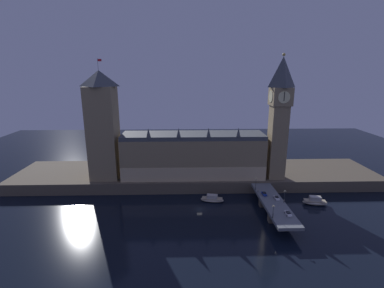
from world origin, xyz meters
name	(u,v)px	position (x,y,z in m)	size (l,w,h in m)	color
ground_plane	(200,209)	(0.00, 0.00, 0.00)	(400.00, 400.00, 0.00)	black
embankment	(196,175)	(0.00, 39.00, 3.26)	(220.00, 42.00, 6.51)	brown
parliament_hall	(193,155)	(-2.31, 30.52, 19.14)	(81.57, 20.37, 30.47)	#8E7A56
clock_tower	(279,115)	(45.26, 26.02, 43.21)	(11.16, 11.27, 69.38)	#8E7A56
victoria_tower	(103,126)	(-53.04, 29.18, 37.01)	(15.67, 15.67, 66.71)	#8E7A56
bridge	(273,205)	(35.13, -5.00, 4.51)	(10.61, 46.00, 6.06)	slate
car_northbound_lead	(264,194)	(32.79, 2.99, 6.68)	(2.01, 4.35, 1.31)	navy
car_southbound_lead	(288,214)	(37.46, -17.54, 6.73)	(2.03, 4.64, 1.42)	silver
car_southbound_trail	(277,198)	(37.46, -2.07, 6.71)	(1.92, 4.16, 1.39)	white
pedestrian_near_rail	(273,215)	(30.46, -18.74, 6.93)	(0.38, 0.38, 1.65)	black
pedestrian_mid_walk	(284,201)	(39.80, -5.83, 6.91)	(0.38, 0.38, 1.61)	black
pedestrian_far_rail	(258,191)	(30.46, 6.17, 7.01)	(0.38, 0.38, 1.79)	black
street_lamp_near	(273,210)	(30.06, -19.72, 9.76)	(1.34, 0.60, 5.90)	#2D3333
street_lamp_mid	(285,194)	(40.20, -5.00, 9.85)	(1.34, 0.60, 6.04)	#2D3333
street_lamp_far	(256,182)	(30.06, 9.72, 10.29)	(1.34, 0.60, 6.76)	#2D3333
boat_upstream	(212,199)	(7.06, 8.53, 1.40)	(12.82, 6.93, 3.83)	#B2A893
boat_downstream	(315,202)	(59.65, 3.69, 1.63)	(12.82, 6.87, 4.47)	#B2A893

